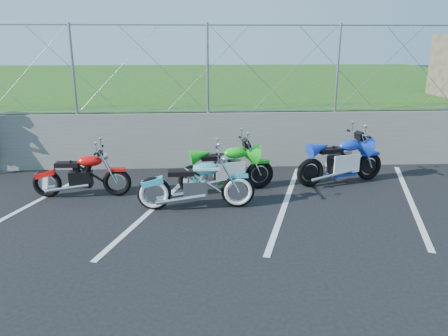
{
  "coord_description": "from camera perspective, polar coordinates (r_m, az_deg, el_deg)",
  "views": [
    {
      "loc": [
        0.79,
        -6.62,
        2.94
      ],
      "look_at": [
        1.25,
        1.3,
        0.6
      ],
      "focal_mm": 35.0,
      "sensor_mm": 36.0,
      "label": 1
    }
  ],
  "objects": [
    {
      "name": "sportbike_blue",
      "position": [
        9.52,
        15.14,
        0.73
      ],
      "size": [
        2.0,
        0.79,
        1.06
      ],
      "rotation": [
        0.0,
        0.0,
        0.28
      ],
      "color": "black",
      "rests_on": "ground"
    },
    {
      "name": "cruiser_turquoise",
      "position": [
        7.83,
        -3.46,
        -2.36
      ],
      "size": [
        2.12,
        0.67,
        1.05
      ],
      "rotation": [
        0.0,
        0.0,
        0.03
      ],
      "color": "black",
      "rests_on": "ground"
    },
    {
      "name": "parking_lines",
      "position": [
        8.18,
        -0.21,
        -4.62
      ],
      "size": [
        18.29,
        4.31,
        0.01
      ],
      "color": "silver",
      "rests_on": "ground"
    },
    {
      "name": "retaining_wall",
      "position": [
        10.41,
        -7.58,
        3.58
      ],
      "size": [
        30.0,
        0.22,
        1.3
      ],
      "primitive_type": "cube",
      "color": "slate",
      "rests_on": "ground"
    },
    {
      "name": "chain_link_fence",
      "position": [
        10.17,
        -7.94,
        12.68
      ],
      "size": [
        28.0,
        0.03,
        2.0
      ],
      "color": "gray",
      "rests_on": "retaining_wall"
    },
    {
      "name": "ground",
      "position": [
        7.29,
        -9.33,
        -7.6
      ],
      "size": [
        90.0,
        90.0,
        0.0
      ],
      "primitive_type": "plane",
      "color": "black",
      "rests_on": "ground"
    },
    {
      "name": "grass_field",
      "position": [
        20.26,
        -5.58,
        9.88
      ],
      "size": [
        30.0,
        20.0,
        1.3
      ],
      "primitive_type": "cube",
      "color": "#204E14",
      "rests_on": "ground"
    },
    {
      "name": "sportbike_green",
      "position": [
        8.73,
        0.54,
        -0.2
      ],
      "size": [
        1.96,
        0.7,
        1.02
      ],
      "rotation": [
        0.0,
        0.0,
        0.18
      ],
      "color": "black",
      "rests_on": "ground"
    },
    {
      "name": "naked_orange",
      "position": [
        8.84,
        -17.93,
        -1.08
      ],
      "size": [
        1.89,
        0.64,
        0.94
      ],
      "rotation": [
        0.0,
        0.0,
        -0.0
      ],
      "color": "black",
      "rests_on": "ground"
    }
  ]
}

